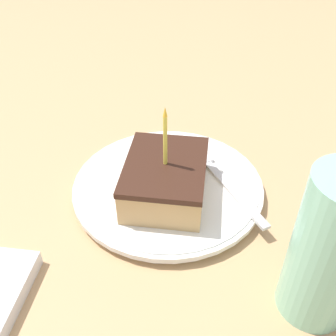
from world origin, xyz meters
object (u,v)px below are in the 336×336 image
at_px(plate, 168,187).
at_px(fork, 221,177).
at_px(cake_slice, 165,179).
at_px(bottle, 332,244).

bearing_deg(plate, fork, 14.57).
height_order(cake_slice, bottle, bottle).
height_order(cake_slice, fork, cake_slice).
bearing_deg(fork, plate, -165.43).
bearing_deg(cake_slice, bottle, -36.88).
distance_m(plate, bottle, 0.26).
relative_size(plate, fork, 1.61).
bearing_deg(cake_slice, fork, 29.93).
xyz_separation_m(cake_slice, bottle, (0.18, -0.14, 0.05)).
height_order(plate, bottle, bottle).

